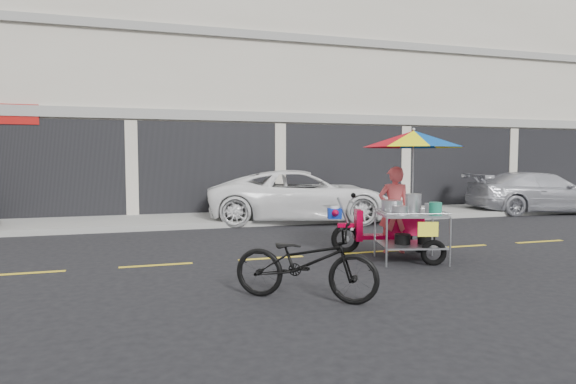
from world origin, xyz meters
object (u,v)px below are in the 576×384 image
object	(u,v)px
silver_pickup	(539,193)
food_vendor_rig	(405,177)
white_pickup	(302,196)
near_bicycle	(305,262)

from	to	relation	value
silver_pickup	food_vendor_rig	xyz separation A→B (m)	(-7.99, -5.08, 0.80)
white_pickup	food_vendor_rig	xyz separation A→B (m)	(0.19, -5.31, 0.74)
silver_pickup	near_bicycle	distance (m)	12.70
white_pickup	silver_pickup	distance (m)	8.18
silver_pickup	near_bicycle	xyz separation A→B (m)	(-10.55, -7.06, -0.19)
white_pickup	silver_pickup	bearing A→B (deg)	-78.86
white_pickup	silver_pickup	size ratio (longest dim) A/B	1.13
silver_pickup	near_bicycle	bearing A→B (deg)	134.56
silver_pickup	food_vendor_rig	distance (m)	9.50
white_pickup	food_vendor_rig	distance (m)	5.37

